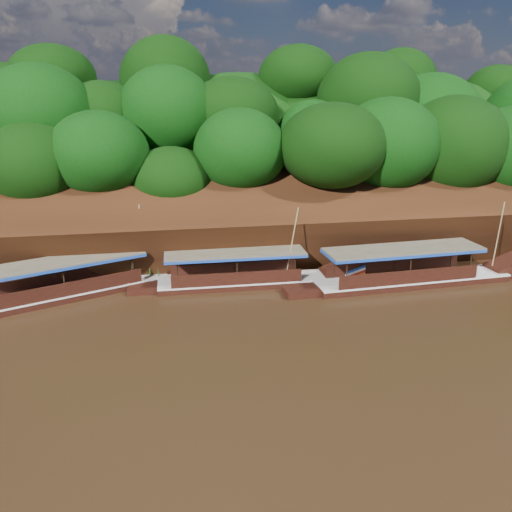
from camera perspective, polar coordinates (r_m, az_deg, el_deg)
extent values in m
plane|color=black|center=(23.84, 2.97, -10.16)|extent=(160.00, 160.00, 0.00)
cube|color=black|center=(37.58, -2.38, 6.10)|extent=(120.00, 16.12, 13.64)
cube|color=black|center=(48.04, -3.93, 4.43)|extent=(120.00, 24.00, 12.00)
ellipsoid|color=#113C0A|center=(36.31, -11.63, 5.32)|extent=(18.00, 8.00, 6.40)
ellipsoid|color=#113C0A|center=(43.77, -3.76, 15.29)|extent=(24.00, 11.00, 8.40)
cube|color=black|center=(32.55, 17.35, -3.07)|extent=(12.54, 2.86, 0.87)
cube|color=silver|center=(32.41, 17.42, -2.38)|extent=(12.54, 2.93, 0.10)
cube|color=black|center=(36.32, 27.02, -0.94)|extent=(3.02, 1.77, 1.70)
cube|color=brown|center=(31.43, 16.52, 0.78)|extent=(9.86, 3.02, 0.12)
cube|color=#1940A2|center=(31.46, 16.50, 0.58)|extent=(9.86, 3.02, 0.17)
cylinder|color=tan|center=(34.34, 25.92, 2.01)|extent=(0.81, 1.30, 4.63)
cube|color=black|center=(30.88, -1.10, -3.35)|extent=(10.79, 2.11, 0.81)
cube|color=silver|center=(30.74, -1.10, -2.68)|extent=(10.80, 2.17, 0.09)
cube|color=black|center=(32.03, 9.69, -1.62)|extent=(2.57, 1.51, 1.52)
cube|color=#1940A2|center=(32.16, 10.85, -1.10)|extent=(1.34, 1.56, 0.55)
cube|color=#B12113|center=(32.26, 10.82, -1.61)|extent=(1.34, 1.56, 0.55)
cube|color=brown|center=(30.08, -2.39, 0.41)|extent=(8.46, 2.38, 0.11)
cube|color=#1940A2|center=(30.11, -2.39, 0.22)|extent=(8.46, 2.38, 0.16)
cylinder|color=tan|center=(29.98, 4.12, 1.43)|extent=(0.53, 0.86, 4.55)
cube|color=black|center=(31.18, -19.83, -4.26)|extent=(11.99, 6.63, 0.83)
cube|color=silver|center=(31.04, -19.90, -3.58)|extent=(12.01, 6.69, 0.09)
cube|color=black|center=(32.96, -8.39, -0.96)|extent=(3.23, 2.52, 1.63)
cube|color=#1940A2|center=(33.17, -7.23, -0.27)|extent=(1.99, 2.04, 0.61)
cube|color=#B12113|center=(33.27, -7.21, -0.79)|extent=(1.99, 2.04, 0.61)
cube|color=brown|center=(30.31, -21.65, -0.63)|extent=(9.68, 5.88, 0.11)
cube|color=#1940A2|center=(30.35, -21.63, -0.83)|extent=(9.68, 5.88, 0.17)
cylinder|color=tan|center=(31.07, -13.70, 1.54)|extent=(0.90, 0.98, 4.45)
cone|color=#195C17|center=(32.44, -23.05, -2.23)|extent=(1.50, 1.50, 1.65)
cone|color=#195C17|center=(32.00, -11.56, -1.45)|extent=(1.50, 1.50, 1.57)
cone|color=#195C17|center=(32.24, 0.83, -0.64)|extent=(1.50, 1.50, 1.88)
cone|color=#195C17|center=(33.99, 12.97, -0.08)|extent=(1.50, 1.50, 1.92)
cone|color=#195C17|center=(36.35, 19.27, 0.31)|extent=(1.50, 1.50, 1.65)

